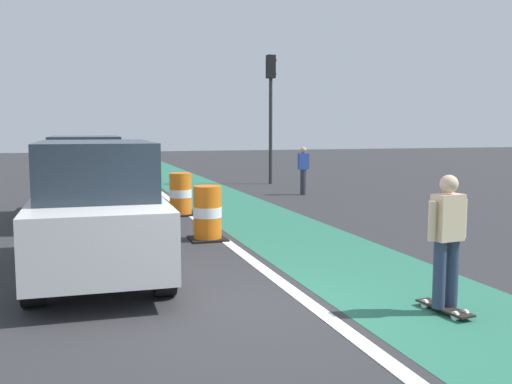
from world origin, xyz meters
The scene contains 10 objects.
ground_plane centered at (0.00, 0.00, 0.00)m, with size 100.00×100.00×0.00m, color #2D2D30.
bike_lane_strip centered at (2.40, 12.00, 0.00)m, with size 2.50×80.00×0.01m, color #286B51.
lane_divider_stripe centered at (0.90, 12.00, 0.01)m, with size 0.20×80.00×0.01m, color silver.
skateboarder_on_lane centered at (2.32, -0.69, 0.91)m, with size 0.57×0.82×1.69m.
parked_suv_nearest centered at (-1.61, 2.52, 1.04)m, with size 1.99×4.63×2.04m.
parked_suv_second centered at (-1.66, 8.39, 1.04)m, with size 2.00×4.64×2.04m.
traffic_barrel_front centered at (0.60, 4.73, 0.53)m, with size 0.73×0.73×1.09m.
traffic_barrel_mid centered at (0.66, 8.21, 0.53)m, with size 0.73×0.73×1.09m.
traffic_light_corner centered at (5.61, 15.54, 3.50)m, with size 0.41×0.32×5.10m.
pedestrian_crossing centered at (5.40, 11.53, 0.86)m, with size 0.34×0.20×1.61m.
Camera 1 is at (-1.91, -6.55, 2.24)m, focal length 40.77 mm.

